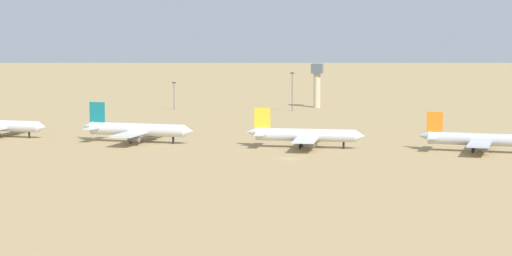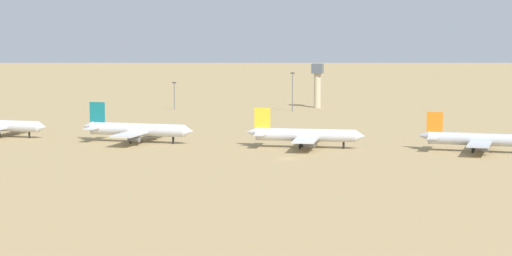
{
  "view_description": "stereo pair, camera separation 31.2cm",
  "coord_description": "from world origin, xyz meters",
  "px_view_note": "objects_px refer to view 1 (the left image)",
  "views": [
    {
      "loc": [
        47.06,
        -269.46,
        37.94
      ],
      "look_at": [
        -14.61,
        24.57,
        6.0
      ],
      "focal_mm": 67.24,
      "sensor_mm": 36.0,
      "label": 1
    },
    {
      "loc": [
        47.37,
        -269.4,
        37.94
      ],
      "look_at": [
        -14.61,
        24.57,
        6.0
      ],
      "focal_mm": 67.24,
      "sensor_mm": 36.0,
      "label": 2
    }
  ],
  "objects_px": {
    "parked_jet_orange_3": "(477,139)",
    "light_pole_mid": "(174,93)",
    "light_pole_west": "(292,89)",
    "parked_jet_teal_1": "(136,130)",
    "control_tower": "(317,81)",
    "parked_jet_yellow_2": "(304,135)"
  },
  "relations": [
    {
      "from": "parked_jet_teal_1",
      "to": "parked_jet_yellow_2",
      "type": "height_order",
      "value": "parked_jet_teal_1"
    },
    {
      "from": "control_tower",
      "to": "light_pole_mid",
      "type": "distance_m",
      "value": 67.08
    },
    {
      "from": "parked_jet_orange_3",
      "to": "light_pole_mid",
      "type": "xyz_separation_m",
      "value": [
        -132.71,
        124.13,
        3.56
      ]
    },
    {
      "from": "parked_jet_orange_3",
      "to": "light_pole_mid",
      "type": "distance_m",
      "value": 181.75
    },
    {
      "from": "parked_jet_teal_1",
      "to": "control_tower",
      "type": "bearing_deg",
      "value": 79.57
    },
    {
      "from": "parked_jet_yellow_2",
      "to": "control_tower",
      "type": "height_order",
      "value": "control_tower"
    },
    {
      "from": "parked_jet_yellow_2",
      "to": "light_pole_west",
      "type": "height_order",
      "value": "light_pole_west"
    },
    {
      "from": "parked_jet_teal_1",
      "to": "parked_jet_orange_3",
      "type": "height_order",
      "value": "parked_jet_teal_1"
    },
    {
      "from": "light_pole_mid",
      "to": "parked_jet_teal_1",
      "type": "bearing_deg",
      "value": -78.95
    },
    {
      "from": "parked_jet_teal_1",
      "to": "control_tower",
      "type": "distance_m",
      "value": 151.46
    },
    {
      "from": "parked_jet_teal_1",
      "to": "light_pole_mid",
      "type": "distance_m",
      "value": 124.63
    },
    {
      "from": "parked_jet_orange_3",
      "to": "control_tower",
      "type": "relative_size",
      "value": 1.75
    },
    {
      "from": "parked_jet_teal_1",
      "to": "parked_jet_orange_3",
      "type": "bearing_deg",
      "value": 3.37
    },
    {
      "from": "parked_jet_teal_1",
      "to": "light_pole_west",
      "type": "distance_m",
      "value": 128.56
    },
    {
      "from": "control_tower",
      "to": "light_pole_mid",
      "type": "bearing_deg",
      "value": -159.01
    },
    {
      "from": "parked_jet_orange_3",
      "to": "light_pole_west",
      "type": "bearing_deg",
      "value": 127.22
    },
    {
      "from": "control_tower",
      "to": "light_pole_mid",
      "type": "xyz_separation_m",
      "value": [
        -62.46,
        -23.96,
        -4.98
      ]
    },
    {
      "from": "parked_jet_orange_3",
      "to": "light_pole_west",
      "type": "relative_size",
      "value": 2.07
    },
    {
      "from": "parked_jet_orange_3",
      "to": "light_pole_mid",
      "type": "relative_size",
      "value": 2.86
    },
    {
      "from": "parked_jet_teal_1",
      "to": "light_pole_mid",
      "type": "relative_size",
      "value": 3.13
    },
    {
      "from": "parked_jet_yellow_2",
      "to": "light_pole_mid",
      "type": "distance_m",
      "value": 148.53
    },
    {
      "from": "light_pole_west",
      "to": "light_pole_mid",
      "type": "bearing_deg",
      "value": -177.37
    }
  ]
}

